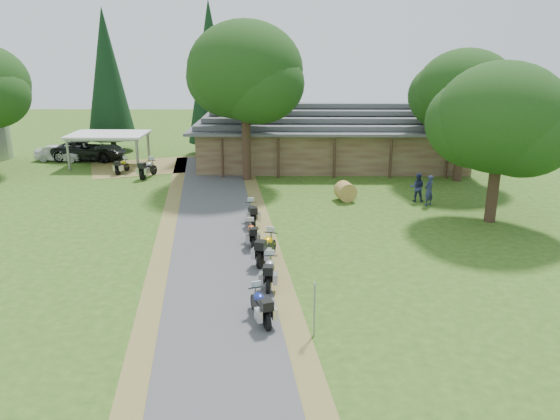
{
  "coord_description": "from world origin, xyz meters",
  "views": [
    {
      "loc": [
        2.63,
        -18.7,
        9.48
      ],
      "look_at": [
        2.29,
        6.55,
        1.6
      ],
      "focal_mm": 35.0,
      "sensor_mm": 36.0,
      "label": 1
    }
  ],
  "objects_px": {
    "lodge": "(330,134)",
    "motorcycle_row_d": "(252,233)",
    "car_white_sedan": "(60,150)",
    "motorcycle_carport_b": "(148,168)",
    "motorcycle_carport_a": "(122,165)",
    "hay_bale": "(345,191)",
    "car_dark_suv": "(89,145)",
    "carport": "(110,149)",
    "motorcycle_row_e": "(252,212)",
    "motorcycle_row_c": "(266,246)",
    "motorcycle_row_b": "(269,270)",
    "motorcycle_row_a": "(260,304)"
  },
  "relations": [
    {
      "from": "motorcycle_row_c",
      "to": "motorcycle_carport_b",
      "type": "height_order",
      "value": "motorcycle_row_c"
    },
    {
      "from": "motorcycle_carport_a",
      "to": "motorcycle_carport_b",
      "type": "height_order",
      "value": "motorcycle_carport_b"
    },
    {
      "from": "motorcycle_row_d",
      "to": "hay_bale",
      "type": "relative_size",
      "value": 1.51
    },
    {
      "from": "motorcycle_row_c",
      "to": "motorcycle_row_d",
      "type": "bearing_deg",
      "value": 37.09
    },
    {
      "from": "motorcycle_row_d",
      "to": "motorcycle_carport_a",
      "type": "bearing_deg",
      "value": 26.44
    },
    {
      "from": "car_dark_suv",
      "to": "motorcycle_row_d",
      "type": "distance_m",
      "value": 24.3
    },
    {
      "from": "motorcycle_row_d",
      "to": "motorcycle_row_b",
      "type": "bearing_deg",
      "value": -176.84
    },
    {
      "from": "lodge",
      "to": "hay_bale",
      "type": "relative_size",
      "value": 18.41
    },
    {
      "from": "motorcycle_carport_a",
      "to": "motorcycle_carport_b",
      "type": "bearing_deg",
      "value": -106.87
    },
    {
      "from": "car_white_sedan",
      "to": "motorcycle_carport_b",
      "type": "bearing_deg",
      "value": -115.92
    },
    {
      "from": "lodge",
      "to": "motorcycle_carport_b",
      "type": "xyz_separation_m",
      "value": [
        -13.38,
        -4.51,
        -1.75
      ]
    },
    {
      "from": "motorcycle_row_c",
      "to": "car_white_sedan",
      "type": "bearing_deg",
      "value": 56.37
    },
    {
      "from": "carport",
      "to": "motorcycle_row_b",
      "type": "bearing_deg",
      "value": -58.35
    },
    {
      "from": "motorcycle_carport_a",
      "to": "hay_bale",
      "type": "relative_size",
      "value": 1.44
    },
    {
      "from": "lodge",
      "to": "motorcycle_carport_a",
      "type": "xyz_separation_m",
      "value": [
        -15.65,
        -3.19,
        -1.88
      ]
    },
    {
      "from": "car_dark_suv",
      "to": "motorcycle_carport_a",
      "type": "height_order",
      "value": "car_dark_suv"
    },
    {
      "from": "motorcycle_row_a",
      "to": "motorcycle_row_e",
      "type": "distance_m",
      "value": 10.67
    },
    {
      "from": "motorcycle_row_b",
      "to": "motorcycle_row_e",
      "type": "bearing_deg",
      "value": 10.59
    },
    {
      "from": "lodge",
      "to": "motorcycle_row_d",
      "type": "distance_m",
      "value": 18.72
    },
    {
      "from": "lodge",
      "to": "car_dark_suv",
      "type": "height_order",
      "value": "lodge"
    },
    {
      "from": "car_white_sedan",
      "to": "carport",
      "type": "bearing_deg",
      "value": -102.51
    },
    {
      "from": "car_white_sedan",
      "to": "motorcycle_row_c",
      "type": "height_order",
      "value": "car_white_sedan"
    },
    {
      "from": "motorcycle_carport_a",
      "to": "motorcycle_carport_b",
      "type": "xyz_separation_m",
      "value": [
        2.27,
        -1.32,
        0.12
      ]
    },
    {
      "from": "motorcycle_row_b",
      "to": "motorcycle_carport_b",
      "type": "bearing_deg",
      "value": 29.24
    },
    {
      "from": "car_dark_suv",
      "to": "motorcycle_row_b",
      "type": "relative_size",
      "value": 3.4
    },
    {
      "from": "motorcycle_row_a",
      "to": "hay_bale",
      "type": "distance_m",
      "value": 15.8
    },
    {
      "from": "car_white_sedan",
      "to": "hay_bale",
      "type": "height_order",
      "value": "car_white_sedan"
    },
    {
      "from": "lodge",
      "to": "car_white_sedan",
      "type": "xyz_separation_m",
      "value": [
        -21.98,
        1.05,
        -1.59
      ]
    },
    {
      "from": "motorcycle_row_b",
      "to": "motorcycle_carport_a",
      "type": "distance_m",
      "value": 22.52
    },
    {
      "from": "car_dark_suv",
      "to": "motorcycle_carport_b",
      "type": "distance_m",
      "value": 8.72
    },
    {
      "from": "motorcycle_carport_b",
      "to": "hay_bale",
      "type": "distance_m",
      "value": 14.79
    },
    {
      "from": "carport",
      "to": "motorcycle_row_e",
      "type": "distance_m",
      "value": 18.66
    },
    {
      "from": "carport",
      "to": "car_dark_suv",
      "type": "xyz_separation_m",
      "value": [
        -2.36,
        2.08,
        -0.05
      ]
    },
    {
      "from": "carport",
      "to": "motorcycle_row_e",
      "type": "height_order",
      "value": "carport"
    },
    {
      "from": "motorcycle_row_a",
      "to": "motorcycle_row_e",
      "type": "bearing_deg",
      "value": -14.91
    },
    {
      "from": "motorcycle_row_e",
      "to": "hay_bale",
      "type": "xyz_separation_m",
      "value": [
        5.48,
        4.52,
        -0.07
      ]
    },
    {
      "from": "lodge",
      "to": "carport",
      "type": "bearing_deg",
      "value": -178.02
    },
    {
      "from": "lodge",
      "to": "motorcycle_row_d",
      "type": "relative_size",
      "value": 12.2
    },
    {
      "from": "car_white_sedan",
      "to": "hay_bale",
      "type": "xyz_separation_m",
      "value": [
        22.21,
        -11.34,
        -0.28
      ]
    },
    {
      "from": "lodge",
      "to": "motorcycle_row_b",
      "type": "relative_size",
      "value": 11.39
    },
    {
      "from": "motorcycle_row_b",
      "to": "hay_bale",
      "type": "bearing_deg",
      "value": -17.52
    },
    {
      "from": "motorcycle_row_c",
      "to": "motorcycle_carport_b",
      "type": "bearing_deg",
      "value": 46.73
    },
    {
      "from": "motorcycle_row_a",
      "to": "motorcycle_carport_b",
      "type": "distance_m",
      "value": 22.82
    },
    {
      "from": "lodge",
      "to": "motorcycle_row_a",
      "type": "bearing_deg",
      "value": -99.57
    },
    {
      "from": "carport",
      "to": "motorcycle_row_d",
      "type": "distance_m",
      "value": 21.23
    },
    {
      "from": "car_white_sedan",
      "to": "lodge",
      "type": "bearing_deg",
      "value": -85.79
    },
    {
      "from": "lodge",
      "to": "motorcycle_row_c",
      "type": "relative_size",
      "value": 10.32
    },
    {
      "from": "motorcycle_row_b",
      "to": "motorcycle_carport_b",
      "type": "distance_m",
      "value": 20.26
    },
    {
      "from": "motorcycle_row_c",
      "to": "lodge",
      "type": "bearing_deg",
      "value": 4.27
    },
    {
      "from": "motorcycle_row_b",
      "to": "motorcycle_row_d",
      "type": "distance_m",
      "value": 4.69
    }
  ]
}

